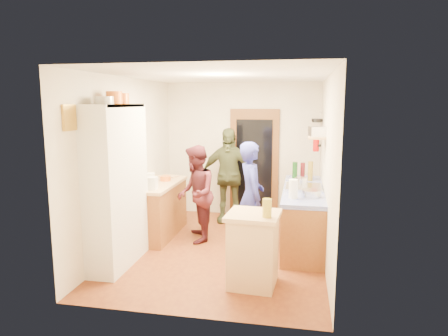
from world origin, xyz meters
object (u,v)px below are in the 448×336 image
(hutch_body, at_px, (117,186))
(person_hob, at_px, (253,196))
(island_base, at_px, (253,251))
(right_counter_base, at_px, (303,218))
(person_left, at_px, (197,193))
(person_back, at_px, (229,175))

(hutch_body, height_order, person_hob, hutch_body)
(island_base, distance_m, person_hob, 1.34)
(right_counter_base, height_order, person_left, person_left)
(hutch_body, distance_m, person_back, 2.52)
(person_hob, relative_size, person_back, 0.93)
(right_counter_base, bearing_deg, hutch_body, -152.53)
(right_counter_base, relative_size, person_left, 1.41)
(person_left, distance_m, person_back, 1.14)
(person_hob, height_order, person_back, person_back)
(person_left, bearing_deg, hutch_body, -51.80)
(island_base, xyz_separation_m, person_back, (-0.76, 2.55, 0.45))
(hutch_body, bearing_deg, person_back, 63.06)
(person_left, bearing_deg, person_back, 147.98)
(person_hob, relative_size, person_left, 1.06)
(hutch_body, distance_m, person_hob, 2.01)
(hutch_body, xyz_separation_m, right_counter_base, (2.50, 1.30, -0.68))
(person_hob, distance_m, person_back, 1.42)
(hutch_body, relative_size, person_left, 1.41)
(hutch_body, relative_size, right_counter_base, 1.00)
(island_base, bearing_deg, right_counter_base, 69.65)
(person_left, relative_size, person_back, 0.88)
(right_counter_base, xyz_separation_m, person_back, (-1.36, 0.94, 0.46))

